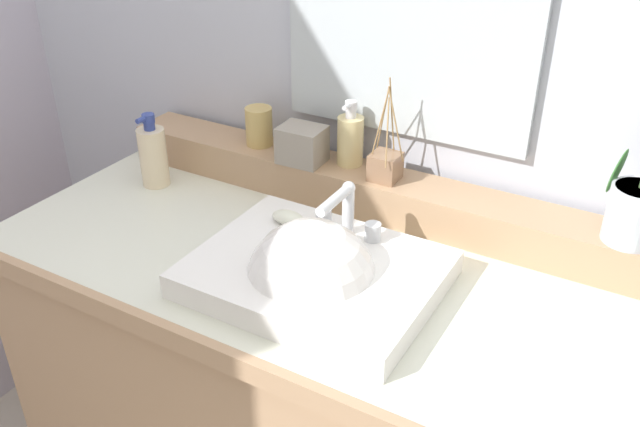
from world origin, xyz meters
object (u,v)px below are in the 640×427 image
Objects in this scene: soap_bar at (288,217)px; tumbler_cup at (259,126)px; soap_dispenser at (350,139)px; reed_diffuser at (385,165)px; trinket_box at (302,145)px; potted_plant at (637,205)px; lotion_bottle at (153,155)px; sink_basin at (313,280)px.

soap_bar is 0.76× the size of tumbler_cup.
soap_dispenser is (0.01, 0.24, 0.09)m from soap_bar.
reed_diffuser reaches higher than soap_dispenser.
soap_dispenser is 1.49× the size of trinket_box.
potted_plant reaches higher than tumbler_cup.
tumbler_cup is (-0.24, -0.01, -0.01)m from soap_dispenser.
reed_diffuser reaches higher than tumbler_cup.
soap_bar is at bearing -119.42° from reed_diffuser.
tumbler_cup is 0.26m from lotion_bottle.
lotion_bottle reaches higher than sink_basin.
tumbler_cup is at bearing 134.57° from soap_bar.
soap_bar is 0.22× the size of potted_plant.
potted_plant is 2.12× the size of soap_dispenser.
lotion_bottle is at bearing 161.97° from sink_basin.
potted_plant is at bearing -1.10° from trinket_box.
reed_diffuser reaches higher than trinket_box.
reed_diffuser is at bearing -17.16° from soap_dispenser.
tumbler_cup is (-0.84, 0.02, -0.03)m from potted_plant.
trinket_box is (-0.20, -0.01, 0.01)m from reed_diffuser.
potted_plant is 3.16× the size of trinket_box.
soap_dispenser is at bearing 86.44° from soap_bar.
tumbler_cup is (-0.35, 0.33, 0.12)m from sink_basin.
sink_basin is 0.38m from trinket_box.
soap_dispenser is (-0.11, 0.35, 0.13)m from sink_basin.
lotion_bottle is (-0.20, -0.16, -0.06)m from tumbler_cup.
lotion_bottle is (-0.54, -0.14, -0.05)m from reed_diffuser.
lotion_bottle is at bearing 170.72° from soap_bar.
tumbler_cup is 0.40× the size of reed_diffuser.
sink_basin is 0.60m from potted_plant.
soap_dispenser reaches higher than soap_bar.
soap_bar is 0.70× the size of trinket_box.
potted_plant is 1.76× the size of lotion_bottle.
potted_plant is (0.49, 0.31, 0.14)m from sink_basin.
sink_basin is at bearing -57.70° from trinket_box.
sink_basin is 0.17m from soap_bar.
reed_diffuser is at bearing 91.15° from sink_basin.
reed_diffuser is (0.34, -0.02, -0.01)m from tumbler_cup.
trinket_box is at bearing -12.88° from tumbler_cup.
soap_dispenser is at bearing 107.34° from sink_basin.
lotion_bottle is (-0.54, 0.18, 0.06)m from sink_basin.
lotion_bottle reaches higher than trinket_box.
trinket_box is at bearing 124.39° from sink_basin.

